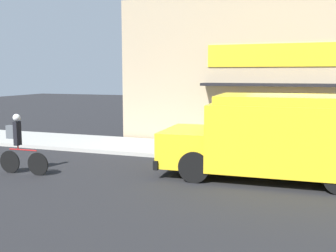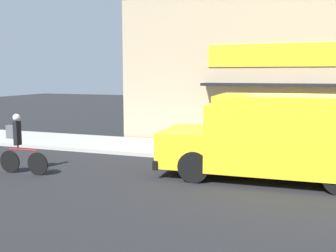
# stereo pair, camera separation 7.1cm
# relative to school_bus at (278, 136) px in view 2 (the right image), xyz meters

# --- Properties ---
(ground_plane) EXTENTS (70.00, 70.00, 0.00)m
(ground_plane) POSITION_rel_school_bus_xyz_m (0.30, 1.28, -1.13)
(ground_plane) COLOR #232326
(sidewalk) EXTENTS (28.00, 2.84, 0.13)m
(sidewalk) POSITION_rel_school_bus_xyz_m (0.30, 2.70, -1.07)
(sidewalk) COLOR #ADAAA3
(sidewalk) RESTS_ON ground_plane
(storefront) EXTENTS (13.70, 0.95, 5.66)m
(storefront) POSITION_rel_school_bus_xyz_m (0.26, 4.34, 1.69)
(storefront) COLOR tan
(storefront) RESTS_ON ground_plane
(school_bus) EXTENTS (5.62, 2.92, 2.18)m
(school_bus) POSITION_rel_school_bus_xyz_m (0.00, 0.00, 0.00)
(school_bus) COLOR yellow
(school_bus) RESTS_ON ground_plane
(cyclist) EXTENTS (1.54, 0.20, 1.66)m
(cyclist) POSITION_rel_school_bus_xyz_m (-6.71, -1.89, -0.33)
(cyclist) COLOR black
(cyclist) RESTS_ON ground_plane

